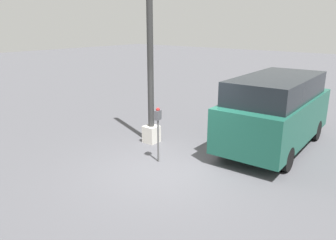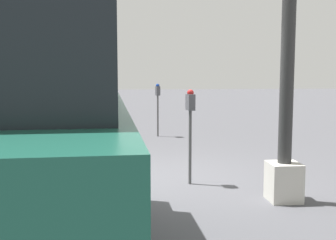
{
  "view_description": "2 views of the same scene",
  "coord_description": "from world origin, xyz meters",
  "px_view_note": "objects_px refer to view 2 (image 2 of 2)",
  "views": [
    {
      "loc": [
        -6.1,
        -5.03,
        3.71
      ],
      "look_at": [
        0.67,
        0.51,
        1.13
      ],
      "focal_mm": 35.0,
      "sensor_mm": 36.0,
      "label": 1
    },
    {
      "loc": [
        6.99,
        -0.49,
        1.82
      ],
      "look_at": [
        0.46,
        0.17,
        1.08
      ],
      "focal_mm": 45.0,
      "sensor_mm": 36.0,
      "label": 2
    }
  ],
  "objects_px": {
    "parking_meter_far": "(158,98)",
    "car_distant": "(10,98)",
    "parked_van": "(6,146)",
    "parking_meter_near": "(190,115)",
    "lamp_post": "(289,21)"
  },
  "relations": [
    {
      "from": "car_distant",
      "to": "parking_meter_near",
      "type": "bearing_deg",
      "value": -156.59
    },
    {
      "from": "parking_meter_near",
      "to": "car_distant",
      "type": "distance_m",
      "value": 13.99
    },
    {
      "from": "lamp_post",
      "to": "parked_van",
      "type": "xyz_separation_m",
      "value": [
        2.05,
        -3.24,
        -1.32
      ]
    },
    {
      "from": "parking_meter_near",
      "to": "parked_van",
      "type": "xyz_separation_m",
      "value": [
        3.08,
        -2.05,
        0.06
      ]
    },
    {
      "from": "parking_meter_far",
      "to": "car_distant",
      "type": "height_order",
      "value": "parking_meter_far"
    },
    {
      "from": "parking_meter_far",
      "to": "car_distant",
      "type": "relative_size",
      "value": 0.34
    },
    {
      "from": "lamp_post",
      "to": "parking_meter_near",
      "type": "bearing_deg",
      "value": -130.98
    },
    {
      "from": "parking_meter_far",
      "to": "car_distant",
      "type": "bearing_deg",
      "value": -148.47
    },
    {
      "from": "parking_meter_far",
      "to": "car_distant",
      "type": "xyz_separation_m",
      "value": [
        -7.27,
        -6.03,
        -0.42
      ]
    },
    {
      "from": "parked_van",
      "to": "car_distant",
      "type": "relative_size",
      "value": 1.1
    },
    {
      "from": "parking_meter_near",
      "to": "parking_meter_far",
      "type": "relative_size",
      "value": 1.03
    },
    {
      "from": "lamp_post",
      "to": "parked_van",
      "type": "relative_size",
      "value": 1.35
    },
    {
      "from": "lamp_post",
      "to": "parked_van",
      "type": "bearing_deg",
      "value": -57.71
    },
    {
      "from": "lamp_post",
      "to": "parking_meter_far",
      "type": "bearing_deg",
      "value": -168.19
    },
    {
      "from": "parking_meter_far",
      "to": "lamp_post",
      "type": "bearing_deg",
      "value": 3.63
    }
  ]
}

